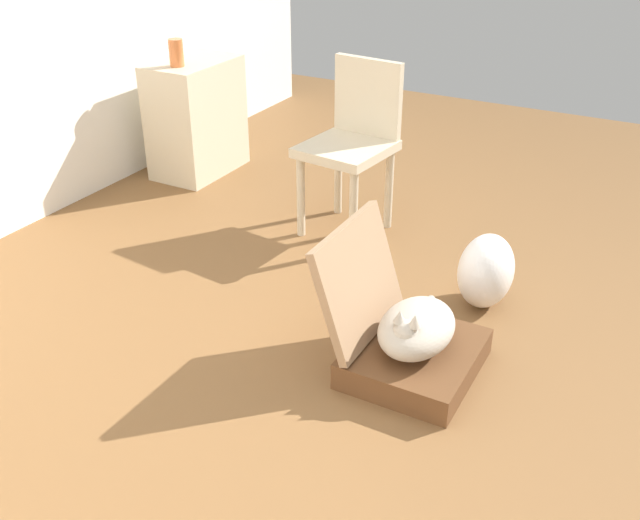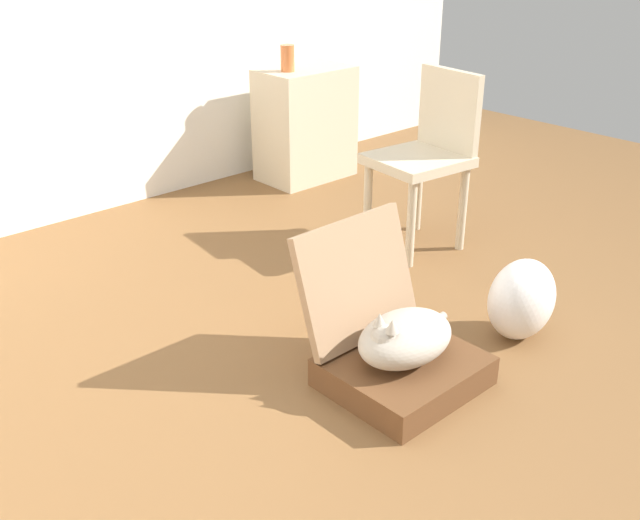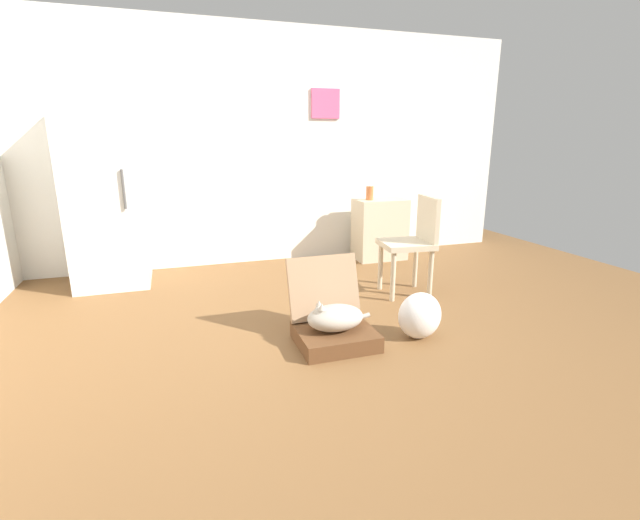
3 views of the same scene
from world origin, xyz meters
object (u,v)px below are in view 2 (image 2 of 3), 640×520
at_px(suitcase_base, 403,371).
at_px(plastic_bag_white, 522,299).
at_px(chair, 428,152).
at_px(side_table, 305,124).
at_px(vase_tall, 287,58).
at_px(cat, 404,338).

height_order(suitcase_base, plastic_bag_white, plastic_bag_white).
distance_m(suitcase_base, chair, 1.39).
xyz_separation_m(plastic_bag_white, chair, (0.43, 0.89, 0.33)).
height_order(plastic_bag_white, side_table, side_table).
distance_m(suitcase_base, vase_tall, 2.46).
height_order(suitcase_base, chair, chair).
bearing_deg(vase_tall, chair, -95.48).
xyz_separation_m(side_table, vase_tall, (-0.15, -0.01, 0.44)).
height_order(side_table, chair, chair).
distance_m(cat, chair, 1.36).
height_order(plastic_bag_white, chair, chair).
xyz_separation_m(vase_tall, chair, (-0.12, -1.23, -0.29)).
height_order(suitcase_base, side_table, side_table).
xyz_separation_m(suitcase_base, cat, (-0.01, 0.00, 0.15)).
xyz_separation_m(suitcase_base, side_table, (1.31, 2.04, 0.30)).
distance_m(cat, plastic_bag_white, 0.63).
xyz_separation_m(cat, side_table, (1.32, 2.04, 0.15)).
distance_m(cat, side_table, 2.43).
height_order(cat, chair, chair).
bearing_deg(suitcase_base, vase_tall, 60.15).
bearing_deg(cat, vase_tall, 60.01).
relative_size(plastic_bag_white, side_table, 0.48).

